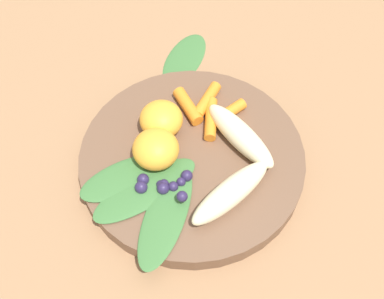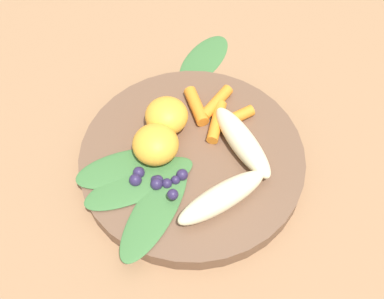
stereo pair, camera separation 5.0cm
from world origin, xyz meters
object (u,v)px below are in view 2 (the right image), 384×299
(orange_segment_near, at_px, (156,144))
(kale_leaf_stray, at_px, (204,58))
(bowl, at_px, (192,159))
(banana_peeled_right, at_px, (225,196))
(banana_peeled_left, at_px, (242,142))

(orange_segment_near, distance_m, kale_leaf_stray, 0.20)
(orange_segment_near, height_order, kale_leaf_stray, orange_segment_near)
(bowl, xyz_separation_m, kale_leaf_stray, (-0.10, -0.16, -0.01))
(banana_peeled_right, height_order, orange_segment_near, orange_segment_near)
(orange_segment_near, bearing_deg, banana_peeled_left, 158.12)
(orange_segment_near, relative_size, kale_leaf_stray, 0.50)
(bowl, relative_size, orange_segment_near, 4.98)
(bowl, xyz_separation_m, banana_peeled_right, (-0.00, 0.08, 0.03))
(kale_leaf_stray, bearing_deg, banana_peeled_right, -144.32)
(banana_peeled_left, relative_size, orange_segment_near, 2.08)
(bowl, height_order, kale_leaf_stray, bowl)
(banana_peeled_right, xyz_separation_m, kale_leaf_stray, (-0.09, -0.23, -0.04))
(bowl, height_order, banana_peeled_right, banana_peeled_right)
(bowl, xyz_separation_m, banana_peeled_left, (-0.06, 0.02, 0.03))
(bowl, distance_m, orange_segment_near, 0.05)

